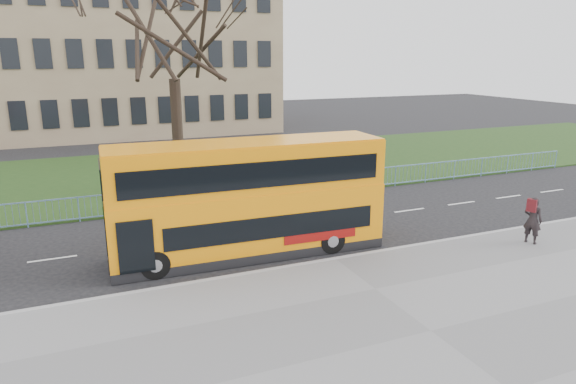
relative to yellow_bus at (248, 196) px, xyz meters
name	(u,v)px	position (x,y,z in m)	size (l,w,h in m)	color
ground	(315,247)	(2.46, -0.33, -2.15)	(120.00, 120.00, 0.00)	black
pavement	(431,333)	(2.46, -7.08, -2.09)	(80.00, 10.50, 0.12)	slate
kerb	(335,260)	(2.46, -1.88, -2.08)	(80.00, 0.20, 0.14)	#949497
grass_verge	(215,169)	(2.46, 13.97, -2.11)	(80.00, 15.40, 0.08)	#1A3714
guard_railing	(256,191)	(2.46, 6.27, -1.60)	(40.00, 0.12, 1.10)	#709BC7
bare_tree	(173,56)	(-0.54, 9.67, 4.71)	(9.48, 9.48, 13.54)	black
civic_building	(99,54)	(-2.54, 34.67, 4.85)	(30.00, 15.00, 14.00)	#8C7359
yellow_bus	(248,196)	(0.00, 0.00, 0.00)	(9.62, 2.63, 4.00)	orange
pedestrian	(533,220)	(9.91, -3.34, -1.14)	(0.65, 0.42, 1.77)	black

